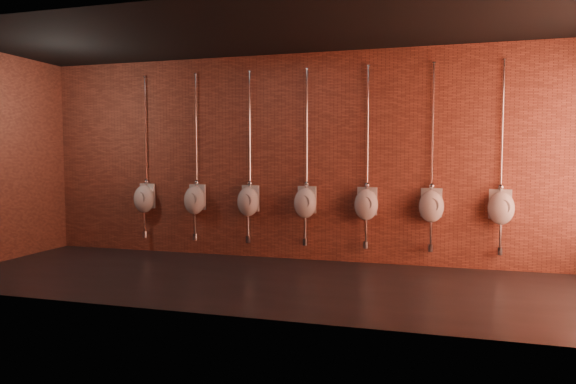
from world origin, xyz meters
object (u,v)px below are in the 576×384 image
Objects in this scene: urinal_0 at (144,198)px; urinal_6 at (501,207)px; urinal_4 at (366,203)px; urinal_1 at (195,199)px; urinal_3 at (305,202)px; urinal_2 at (248,201)px; urinal_5 at (431,205)px.

urinal_0 is 5.60m from urinal_6.
urinal_4 is (3.73, 0.00, 0.00)m from urinal_0.
urinal_3 is at bearing 0.00° from urinal_1.
urinal_0 is 1.00× the size of urinal_3.
urinal_0 and urinal_6 have the same top height.
urinal_2 is at bearing 0.00° from urinal_0.
urinal_1 is 0.93m from urinal_2.
urinal_1 is at bearing 0.00° from urinal_0.
urinal_3 is at bearing 180.00° from urinal_6.
urinal_0 is 2.80m from urinal_3.
urinal_4 and urinal_6 have the same top height.
urinal_1 is 4.66m from urinal_6.
urinal_0 is at bearing 180.00° from urinal_1.
urinal_4 is (1.87, 0.00, 0.00)m from urinal_2.
urinal_2 and urinal_3 have the same top height.
urinal_0 is 4.66m from urinal_5.
urinal_1 is 1.00× the size of urinal_3.
urinal_5 is (2.80, 0.00, 0.00)m from urinal_2.
urinal_5 is at bearing 0.00° from urinal_1.
urinal_0 and urinal_3 have the same top height.
urinal_3 is at bearing 180.00° from urinal_5.
urinal_2 is 3.73m from urinal_6.
urinal_6 is at bearing 0.00° from urinal_4.
urinal_4 is 1.00× the size of urinal_6.
urinal_4 is 1.87m from urinal_6.
urinal_1 is 1.87m from urinal_3.
urinal_1 is at bearing 180.00° from urinal_5.
urinal_1 is at bearing 180.00° from urinal_2.
urinal_4 and urinal_5 have the same top height.
urinal_3 and urinal_6 have the same top height.
urinal_0 is at bearing 180.00° from urinal_4.
urinal_1 is 3.73m from urinal_5.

